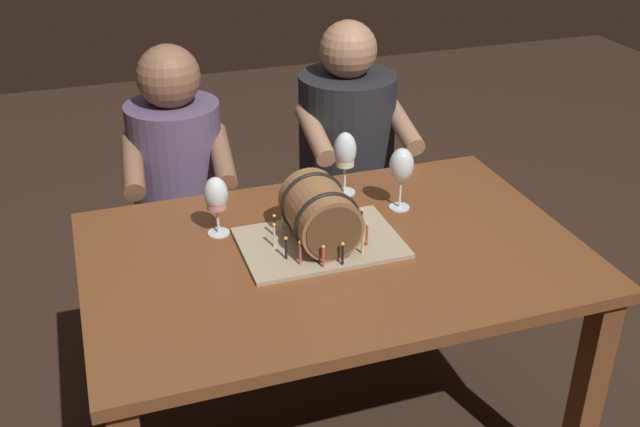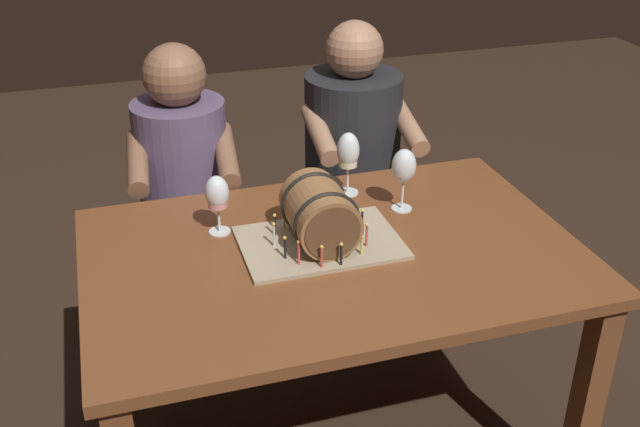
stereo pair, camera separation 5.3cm
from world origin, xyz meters
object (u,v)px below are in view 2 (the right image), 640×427
at_px(dining_table, 333,281).
at_px(wine_glass_empty, 404,167).
at_px(wine_glass_rose, 217,195).
at_px(wine_glass_white, 348,153).
at_px(person_seated_right, 352,181).
at_px(person_seated_left, 187,211).
at_px(barrel_cake, 320,218).

bearing_deg(dining_table, wine_glass_empty, 31.66).
relative_size(dining_table, wine_glass_rose, 7.66).
relative_size(wine_glass_white, person_seated_right, 0.18).
distance_m(dining_table, person_seated_left, 0.82).
bearing_deg(person_seated_right, person_seated_left, -179.96).
xyz_separation_m(wine_glass_white, person_seated_left, (-0.47, 0.43, -0.35)).
relative_size(dining_table, person_seated_left, 1.20).
bearing_deg(dining_table, person_seated_right, 66.94).
height_order(wine_glass_empty, person_seated_right, person_seated_right).
bearing_deg(wine_glass_empty, wine_glass_rose, 177.95).
bearing_deg(wine_glass_white, barrel_cake, -122.06).
xyz_separation_m(barrel_cake, person_seated_left, (-0.29, 0.71, -0.29)).
bearing_deg(barrel_cake, wine_glass_white, 57.94).
bearing_deg(wine_glass_empty, barrel_cake, -156.34).
relative_size(person_seated_left, person_seated_right, 0.98).
bearing_deg(person_seated_right, wine_glass_empty, -94.15).
xyz_separation_m(barrel_cake, wine_glass_white, (0.18, 0.29, 0.05)).
relative_size(barrel_cake, person_seated_left, 0.39).
height_order(wine_glass_white, person_seated_left, person_seated_left).
bearing_deg(person_seated_right, dining_table, -113.06).
distance_m(barrel_cake, person_seated_right, 0.84).
height_order(dining_table, person_seated_left, person_seated_left).
distance_m(dining_table, wine_glass_rose, 0.41).
distance_m(barrel_cake, wine_glass_empty, 0.34).
relative_size(barrel_cake, wine_glass_rose, 2.49).
bearing_deg(person_seated_right, barrel_cake, -115.92).
bearing_deg(wine_glass_rose, barrel_cake, -30.59).
distance_m(wine_glass_white, person_seated_left, 0.73).
bearing_deg(wine_glass_white, person_seated_left, 137.94).
height_order(dining_table, barrel_cake, barrel_cake).
height_order(wine_glass_rose, person_seated_left, person_seated_left).
xyz_separation_m(wine_glass_empty, wine_glass_rose, (-0.57, 0.02, -0.02)).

